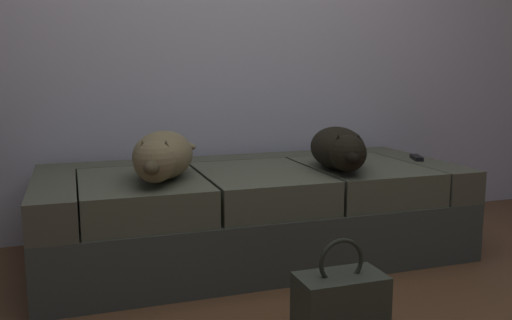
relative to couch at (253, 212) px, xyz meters
The scene contains 5 objects.
couch is the anchor object (origin of this frame).
dog_tan 0.62m from the couch, 163.04° to the right, with size 0.41×0.63×0.22m.
dog_dark 0.56m from the couch, 25.38° to the right, with size 0.37×0.62×0.21m.
tv_remote 1.00m from the couch, ahead, with size 0.04×0.15×0.02m, color black.
handbag 0.97m from the couch, 89.22° to the right, with size 0.32×0.18×0.38m.
Camera 1 is at (-0.87, -1.53, 0.97)m, focal length 38.06 mm.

